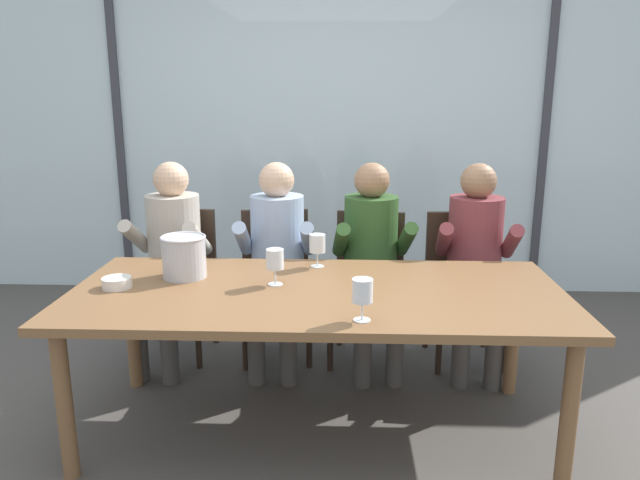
{
  "coord_description": "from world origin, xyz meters",
  "views": [
    {
      "loc": [
        0.12,
        -2.65,
        1.61
      ],
      "look_at": [
        0.0,
        0.35,
        0.87
      ],
      "focal_mm": 33.76,
      "sensor_mm": 36.0,
      "label": 1
    }
  ],
  "objects_px": {
    "dining_table": "(317,303)",
    "chair_right_of_center": "(462,274)",
    "wine_glass_by_left_taster": "(275,261)",
    "person_olive_shirt": "(372,251)",
    "ice_bucket_primary": "(184,256)",
    "person_pale_blue_shirt": "(276,250)",
    "chair_left_of_center": "(276,271)",
    "chair_center": "(368,274)",
    "wine_glass_near_bucket": "(362,291)",
    "chair_near_curtain": "(179,270)",
    "person_beige_jumper": "(170,249)",
    "person_maroon_top": "(476,252)",
    "wine_glass_center_pour": "(317,244)",
    "tasting_bowl": "(117,283)"
  },
  "relations": [
    {
      "from": "dining_table",
      "to": "chair_right_of_center",
      "type": "distance_m",
      "value": 1.26
    },
    {
      "from": "wine_glass_by_left_taster",
      "to": "person_olive_shirt",
      "type": "bearing_deg",
      "value": 55.69
    },
    {
      "from": "chair_right_of_center",
      "to": "wine_glass_by_left_taster",
      "type": "relative_size",
      "value": 5.12
    },
    {
      "from": "wine_glass_by_left_taster",
      "to": "chair_right_of_center",
      "type": "bearing_deg",
      "value": 38.94
    },
    {
      "from": "person_olive_shirt",
      "to": "ice_bucket_primary",
      "type": "relative_size",
      "value": 5.48
    },
    {
      "from": "chair_right_of_center",
      "to": "person_pale_blue_shirt",
      "type": "bearing_deg",
      "value": -177.25
    },
    {
      "from": "chair_left_of_center",
      "to": "chair_center",
      "type": "height_order",
      "value": "same"
    },
    {
      "from": "wine_glass_near_bucket",
      "to": "wine_glass_by_left_taster",
      "type": "bearing_deg",
      "value": 131.82
    },
    {
      "from": "chair_near_curtain",
      "to": "person_beige_jumper",
      "type": "relative_size",
      "value": 0.74
    },
    {
      "from": "chair_left_of_center",
      "to": "person_maroon_top",
      "type": "height_order",
      "value": "person_maroon_top"
    },
    {
      "from": "person_beige_jumper",
      "to": "person_pale_blue_shirt",
      "type": "relative_size",
      "value": 1.0
    },
    {
      "from": "chair_left_of_center",
      "to": "person_beige_jumper",
      "type": "height_order",
      "value": "person_beige_jumper"
    },
    {
      "from": "dining_table",
      "to": "ice_bucket_primary",
      "type": "bearing_deg",
      "value": 165.67
    },
    {
      "from": "person_beige_jumper",
      "to": "chair_near_curtain",
      "type": "bearing_deg",
      "value": 93.29
    },
    {
      "from": "ice_bucket_primary",
      "to": "wine_glass_center_pour",
      "type": "height_order",
      "value": "ice_bucket_primary"
    },
    {
      "from": "chair_left_of_center",
      "to": "chair_right_of_center",
      "type": "relative_size",
      "value": 1.0
    },
    {
      "from": "chair_right_of_center",
      "to": "wine_glass_near_bucket",
      "type": "bearing_deg",
      "value": -120.66
    },
    {
      "from": "wine_glass_near_bucket",
      "to": "person_beige_jumper",
      "type": "bearing_deg",
      "value": 133.59
    },
    {
      "from": "dining_table",
      "to": "ice_bucket_primary",
      "type": "relative_size",
      "value": 10.32
    },
    {
      "from": "person_beige_jumper",
      "to": "chair_center",
      "type": "bearing_deg",
      "value": 10.82
    },
    {
      "from": "chair_near_curtain",
      "to": "wine_glass_by_left_taster",
      "type": "distance_m",
      "value": 1.17
    },
    {
      "from": "person_beige_jumper",
      "to": "tasting_bowl",
      "type": "bearing_deg",
      "value": -86.12
    },
    {
      "from": "person_maroon_top",
      "to": "dining_table",
      "type": "bearing_deg",
      "value": -133.77
    },
    {
      "from": "dining_table",
      "to": "person_olive_shirt",
      "type": "distance_m",
      "value": 0.84
    },
    {
      "from": "chair_near_curtain",
      "to": "chair_right_of_center",
      "type": "relative_size",
      "value": 1.0
    },
    {
      "from": "chair_near_curtain",
      "to": "chair_left_of_center",
      "type": "bearing_deg",
      "value": 3.25
    },
    {
      "from": "chair_center",
      "to": "wine_glass_by_left_taster",
      "type": "bearing_deg",
      "value": -111.9
    },
    {
      "from": "wine_glass_center_pour",
      "to": "person_olive_shirt",
      "type": "bearing_deg",
      "value": 53.43
    },
    {
      "from": "chair_center",
      "to": "wine_glass_center_pour",
      "type": "relative_size",
      "value": 5.12
    },
    {
      "from": "ice_bucket_primary",
      "to": "wine_glass_center_pour",
      "type": "relative_size",
      "value": 1.27
    },
    {
      "from": "person_pale_blue_shirt",
      "to": "ice_bucket_primary",
      "type": "distance_m",
      "value": 0.74
    },
    {
      "from": "chair_right_of_center",
      "to": "wine_glass_by_left_taster",
      "type": "height_order",
      "value": "wine_glass_by_left_taster"
    },
    {
      "from": "dining_table",
      "to": "ice_bucket_primary",
      "type": "height_order",
      "value": "ice_bucket_primary"
    },
    {
      "from": "chair_right_of_center",
      "to": "tasting_bowl",
      "type": "distance_m",
      "value": 2.03
    },
    {
      "from": "person_maroon_top",
      "to": "chair_left_of_center",
      "type": "bearing_deg",
      "value": 177.78
    },
    {
      "from": "chair_left_of_center",
      "to": "person_beige_jumper",
      "type": "xyz_separation_m",
      "value": [
        -0.61,
        -0.15,
        0.17
      ]
    },
    {
      "from": "person_maroon_top",
      "to": "chair_right_of_center",
      "type": "bearing_deg",
      "value": 113.58
    },
    {
      "from": "chair_left_of_center",
      "to": "tasting_bowl",
      "type": "relative_size",
      "value": 6.55
    },
    {
      "from": "person_beige_jumper",
      "to": "person_pale_blue_shirt",
      "type": "xyz_separation_m",
      "value": [
        0.64,
        -0.0,
        0.0
      ]
    },
    {
      "from": "person_beige_jumper",
      "to": "ice_bucket_primary",
      "type": "height_order",
      "value": "person_beige_jumper"
    },
    {
      "from": "person_maroon_top",
      "to": "wine_glass_center_pour",
      "type": "distance_m",
      "value": 1.01
    },
    {
      "from": "chair_near_curtain",
      "to": "person_olive_shirt",
      "type": "distance_m",
      "value": 1.22
    },
    {
      "from": "chair_right_of_center",
      "to": "tasting_bowl",
      "type": "height_order",
      "value": "chair_right_of_center"
    },
    {
      "from": "chair_near_curtain",
      "to": "wine_glass_near_bucket",
      "type": "height_order",
      "value": "wine_glass_near_bucket"
    },
    {
      "from": "person_pale_blue_shirt",
      "to": "chair_near_curtain",
      "type": "bearing_deg",
      "value": 165.84
    },
    {
      "from": "wine_glass_near_bucket",
      "to": "chair_near_curtain",
      "type": "bearing_deg",
      "value": 129.99
    },
    {
      "from": "dining_table",
      "to": "person_olive_shirt",
      "type": "xyz_separation_m",
      "value": [
        0.29,
        0.79,
        0.04
      ]
    },
    {
      "from": "dining_table",
      "to": "wine_glass_by_left_taster",
      "type": "bearing_deg",
      "value": 162.15
    },
    {
      "from": "chair_center",
      "to": "person_olive_shirt",
      "type": "bearing_deg",
      "value": -73.79
    },
    {
      "from": "person_olive_shirt",
      "to": "ice_bucket_primary",
      "type": "xyz_separation_m",
      "value": [
        -0.95,
        -0.62,
        0.13
      ]
    }
  ]
}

